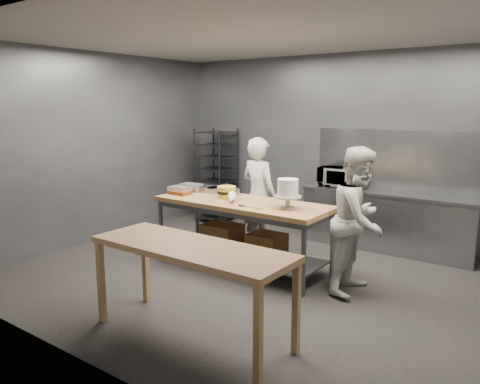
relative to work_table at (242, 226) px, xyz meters
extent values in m
plane|color=black|center=(0.32, -0.24, -0.57)|extent=(6.00, 6.00, 0.00)
cube|color=#4C4F54|center=(0.32, 2.26, 0.93)|extent=(6.00, 0.04, 3.00)
cube|color=olive|center=(0.02, -0.01, 0.32)|extent=(2.40, 0.90, 0.06)
cube|color=#47494C|center=(0.02, -0.01, -0.37)|extent=(2.25, 0.75, 0.03)
cylinder|color=#47494C|center=(-1.12, -0.40, -0.14)|extent=(0.06, 0.06, 0.86)
cylinder|color=#47494C|center=(-1.12, 0.38, -0.14)|extent=(0.06, 0.06, 0.86)
cylinder|color=#47494C|center=(1.16, -0.40, -0.14)|extent=(0.06, 0.06, 0.86)
cylinder|color=#47494C|center=(1.16, 0.38, -0.14)|extent=(0.06, 0.06, 0.86)
cube|color=brown|center=(-0.31, -0.03, -0.18)|extent=(0.50, 0.40, 0.35)
cube|color=brown|center=(0.36, 0.06, -0.21)|extent=(0.45, 0.38, 0.30)
cube|color=brown|center=(0.76, -1.85, 0.30)|extent=(2.00, 0.70, 0.06)
cube|color=brown|center=(-0.19, -2.15, -0.15)|extent=(0.06, 0.06, 0.84)
cube|color=brown|center=(-0.19, -1.55, -0.15)|extent=(0.06, 0.06, 0.84)
cube|color=brown|center=(1.71, -2.15, -0.15)|extent=(0.06, 0.06, 0.84)
cube|color=brown|center=(1.71, -1.55, -0.15)|extent=(0.06, 0.06, 0.84)
cube|color=slate|center=(1.32, 1.94, 0.31)|extent=(2.60, 0.60, 0.04)
cube|color=slate|center=(1.32, 1.94, -0.14)|extent=(2.56, 0.56, 0.86)
cube|color=slate|center=(1.32, 2.24, 0.78)|extent=(2.60, 0.02, 0.90)
cube|color=black|center=(-1.92, 1.86, 0.30)|extent=(0.64, 0.69, 1.75)
cube|color=white|center=(-1.92, 1.86, -0.03)|extent=(0.40, 0.27, 0.45)
imported|color=silver|center=(-0.20, 0.72, 0.29)|extent=(0.69, 0.51, 1.72)
imported|color=beige|center=(1.58, 0.13, 0.29)|extent=(0.66, 0.84, 1.71)
imported|color=black|center=(0.48, 1.94, 0.48)|extent=(0.54, 0.37, 0.30)
cylinder|color=#BAAF94|center=(0.73, -0.05, 0.36)|extent=(0.20, 0.20, 0.02)
cylinder|color=#BAAF94|center=(0.73, -0.05, 0.43)|extent=(0.06, 0.06, 0.12)
cylinder|color=#BAAF94|center=(0.73, -0.05, 0.50)|extent=(0.34, 0.34, 0.02)
cylinder|color=white|center=(0.73, -0.05, 0.61)|extent=(0.26, 0.26, 0.21)
cylinder|color=gold|center=(-0.29, 0.05, 0.38)|extent=(0.25, 0.25, 0.06)
cylinder|color=black|center=(-0.29, 0.05, 0.43)|extent=(0.25, 0.25, 0.04)
cylinder|color=gold|center=(-0.29, 0.05, 0.48)|extent=(0.25, 0.25, 0.06)
cylinder|color=gray|center=(-0.64, 0.27, 0.39)|extent=(0.27, 0.27, 0.07)
cylinder|color=gray|center=(-0.42, 0.30, 0.39)|extent=(0.27, 0.27, 0.07)
cylinder|color=gray|center=(-0.98, 0.18, 0.39)|extent=(0.30, 0.30, 0.07)
cylinder|color=gray|center=(-0.76, 0.24, 0.39)|extent=(0.28, 0.28, 0.07)
cone|color=white|center=(-0.02, -0.20, 0.41)|extent=(0.31, 0.38, 0.12)
cube|color=slate|center=(0.38, -0.27, 0.35)|extent=(0.28, 0.02, 0.00)
cube|color=black|center=(0.20, -0.27, 0.36)|extent=(0.09, 0.02, 0.02)
cube|color=brown|center=(-0.99, -0.13, 0.37)|extent=(0.30, 0.20, 0.05)
cube|color=silver|center=(-0.99, -0.13, 0.43)|extent=(0.31, 0.21, 0.06)
cube|color=brown|center=(-1.03, 0.15, 0.37)|extent=(0.30, 0.20, 0.05)
cube|color=silver|center=(-1.03, 0.15, 0.43)|extent=(0.31, 0.21, 0.06)
camera|label=1|loc=(3.56, -4.94, 1.60)|focal=35.00mm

